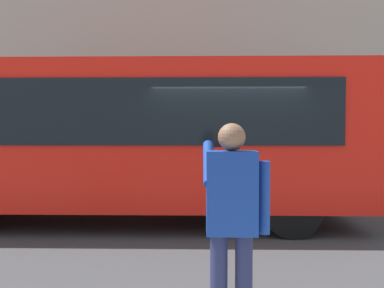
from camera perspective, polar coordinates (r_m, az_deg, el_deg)
The scene contains 4 objects.
ground_plane at distance 7.65m, azimuth 4.71°, elevation -11.62°, with size 60.00×60.00×0.00m, color #38383A.
building_facade_far at distance 14.83m, azimuth 3.17°, elevation 18.35°, with size 28.00×1.55×12.00m.
red_bus at distance 7.85m, azimuth -9.75°, elevation 1.11°, with size 9.05×2.54×3.08m.
pedestrian_photographer at distance 3.23m, azimuth 5.75°, elevation -9.70°, with size 0.53×0.52×1.70m.
Camera 1 is at (0.45, 7.42, 1.79)m, focal length 37.18 mm.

